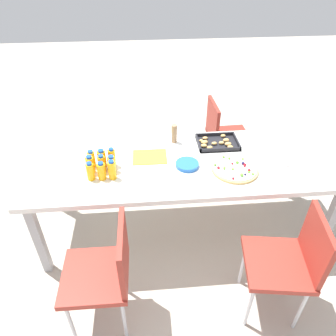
# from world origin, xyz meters

# --- Properties ---
(ground_plane) EXTENTS (12.00, 12.00, 0.00)m
(ground_plane) POSITION_xyz_m (0.00, 0.00, 0.00)
(ground_plane) COLOR #B2A899
(party_table) EXTENTS (2.34, 0.84, 0.72)m
(party_table) POSITION_xyz_m (0.00, 0.00, 0.66)
(party_table) COLOR silver
(party_table) RESTS_ON ground_plane
(chair_far_right) EXTENTS (0.41, 0.41, 0.83)m
(chair_far_right) POSITION_xyz_m (0.49, 0.75, 0.50)
(chair_far_right) COLOR maroon
(chair_far_right) RESTS_ON ground_plane
(chair_near_left) EXTENTS (0.40, 0.40, 0.83)m
(chair_near_left) POSITION_xyz_m (-0.57, -0.75, 0.50)
(chair_near_left) COLOR maroon
(chair_near_left) RESTS_ON ground_plane
(chair_near_right) EXTENTS (0.45, 0.45, 0.83)m
(chair_near_right) POSITION_xyz_m (0.56, -0.77, 0.50)
(chair_near_right) COLOR maroon
(chair_near_right) RESTS_ON ground_plane
(juice_bottle_0) EXTENTS (0.05, 0.05, 0.14)m
(juice_bottle_0) POSITION_xyz_m (-0.68, -0.15, 0.79)
(juice_bottle_0) COLOR #F9AE14
(juice_bottle_0) RESTS_ON party_table
(juice_bottle_1) EXTENTS (0.06, 0.06, 0.14)m
(juice_bottle_1) POSITION_xyz_m (-0.60, -0.15, 0.79)
(juice_bottle_1) COLOR #FAAB14
(juice_bottle_1) RESTS_ON party_table
(juice_bottle_2) EXTENTS (0.05, 0.05, 0.15)m
(juice_bottle_2) POSITION_xyz_m (-0.53, -0.15, 0.79)
(juice_bottle_2) COLOR #F9AC14
(juice_bottle_2) RESTS_ON party_table
(juice_bottle_3) EXTENTS (0.06, 0.06, 0.14)m
(juice_bottle_3) POSITION_xyz_m (-0.69, -0.07, 0.79)
(juice_bottle_3) COLOR #FAAF14
(juice_bottle_3) RESTS_ON party_table
(juice_bottle_4) EXTENTS (0.05, 0.05, 0.14)m
(juice_bottle_4) POSITION_xyz_m (-0.61, -0.07, 0.79)
(juice_bottle_4) COLOR #FAAC14
(juice_bottle_4) RESTS_ON party_table
(juice_bottle_5) EXTENTS (0.06, 0.06, 0.13)m
(juice_bottle_5) POSITION_xyz_m (-0.54, -0.07, 0.78)
(juice_bottle_5) COLOR #FAAC14
(juice_bottle_5) RESTS_ON party_table
(juice_bottle_6) EXTENTS (0.06, 0.06, 0.13)m
(juice_bottle_6) POSITION_xyz_m (-0.69, 0.01, 0.78)
(juice_bottle_6) COLOR #F8AC14
(juice_bottle_6) RESTS_ON party_table
(juice_bottle_7) EXTENTS (0.06, 0.06, 0.14)m
(juice_bottle_7) POSITION_xyz_m (-0.61, 0.00, 0.79)
(juice_bottle_7) COLOR #F9AB14
(juice_bottle_7) RESTS_ON party_table
(juice_bottle_8) EXTENTS (0.05, 0.05, 0.15)m
(juice_bottle_8) POSITION_xyz_m (-0.54, -0.00, 0.79)
(juice_bottle_8) COLOR #FAAB14
(juice_bottle_8) RESTS_ON party_table
(fruit_pizza) EXTENTS (0.34, 0.34, 0.05)m
(fruit_pizza) POSITION_xyz_m (0.35, -0.13, 0.73)
(fruit_pizza) COLOR tan
(fruit_pizza) RESTS_ON party_table
(snack_tray) EXTENTS (0.33, 0.25, 0.04)m
(snack_tray) POSITION_xyz_m (0.29, 0.22, 0.73)
(snack_tray) COLOR black
(snack_tray) RESTS_ON party_table
(plate_stack) EXTENTS (0.17, 0.17, 0.03)m
(plate_stack) POSITION_xyz_m (0.01, -0.06, 0.74)
(plate_stack) COLOR blue
(plate_stack) RESTS_ON party_table
(napkin_stack) EXTENTS (0.15, 0.15, 0.02)m
(napkin_stack) POSITION_xyz_m (0.77, -0.06, 0.73)
(napkin_stack) COLOR white
(napkin_stack) RESTS_ON party_table
(cardboard_tube) EXTENTS (0.04, 0.04, 0.16)m
(cardboard_tube) POSITION_xyz_m (-0.05, 0.28, 0.80)
(cardboard_tube) COLOR #9E7A56
(cardboard_tube) RESTS_ON party_table
(paper_folder) EXTENTS (0.26, 0.20, 0.01)m
(paper_folder) POSITION_xyz_m (-0.26, 0.08, 0.72)
(paper_folder) COLOR yellow
(paper_folder) RESTS_ON party_table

